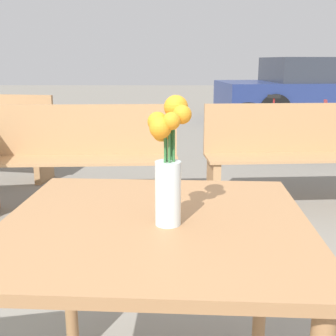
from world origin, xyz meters
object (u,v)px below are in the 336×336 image
at_px(flower_vase, 168,165).
at_px(bench_middle, 79,155).
at_px(parked_car, 325,90).
at_px(bench_near, 294,154).
at_px(table_front, 156,255).
at_px(bicycle, 287,129).

bearing_deg(flower_vase, bench_middle, 108.69).
xyz_separation_m(bench_middle, parked_car, (3.83, 5.48, 0.14)).
height_order(bench_middle, parked_car, parked_car).
bearing_deg(parked_car, bench_near, -111.44).
bearing_deg(table_front, bench_near, 65.10).
height_order(bench_near, bench_middle, same).
relative_size(flower_vase, parked_car, 0.08).
bearing_deg(bench_near, bench_middle, -176.22).
xyz_separation_m(table_front, parked_car, (3.14, 7.59, -0.04)).
bearing_deg(parked_car, bicycle, -115.77).
bearing_deg(bicycle, table_front, -109.63).
bearing_deg(parked_car, table_front, -112.47).
height_order(flower_vase, bicycle, flower_vase).
height_order(flower_vase, bench_near, flower_vase).
bearing_deg(table_front, bench_middle, 108.07).
xyz_separation_m(bench_near, bicycle, (0.45, 1.93, -0.10)).
bearing_deg(table_front, flower_vase, -42.49).
bearing_deg(flower_vase, bicycle, 70.96).
height_order(table_front, parked_car, parked_car).
height_order(table_front, flower_vase, flower_vase).
relative_size(table_front, parked_car, 0.21).
bearing_deg(bench_middle, parked_car, 55.03).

